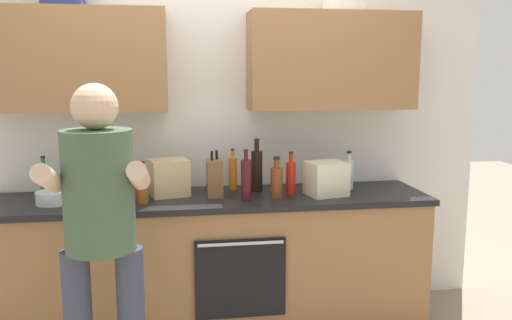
% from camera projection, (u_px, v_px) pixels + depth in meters
% --- Properties ---
extents(back_wall_unit, '(4.00, 0.38, 2.50)m').
position_uv_depth(back_wall_unit, '(208.00, 103.00, 3.64)').
color(back_wall_unit, silver).
rests_on(back_wall_unit, ground).
extents(counter, '(2.84, 0.67, 0.90)m').
position_uv_depth(counter, '(213.00, 262.00, 3.54)').
color(counter, olive).
rests_on(counter, ground).
extents(person_standing, '(0.49, 0.45, 1.65)m').
position_uv_depth(person_standing, '(100.00, 223.00, 2.59)').
color(person_standing, '#383D4C').
rests_on(person_standing, ground).
extents(bottle_soda, '(0.05, 0.05, 0.26)m').
position_uv_depth(bottle_soda, '(44.00, 179.00, 3.51)').
color(bottle_soda, '#198C33').
rests_on(bottle_soda, counter).
extents(bottle_soy, '(0.08, 0.08, 0.36)m').
position_uv_depth(bottle_soy, '(257.00, 170.00, 3.59)').
color(bottle_soy, black).
rests_on(bottle_soy, counter).
extents(bottle_juice, '(0.06, 0.06, 0.28)m').
position_uv_depth(bottle_juice, '(233.00, 173.00, 3.66)').
color(bottle_juice, orange).
rests_on(bottle_juice, counter).
extents(bottle_vinegar, '(0.08, 0.08, 0.27)m').
position_uv_depth(bottle_vinegar, '(276.00, 181.00, 3.41)').
color(bottle_vinegar, brown).
rests_on(bottle_vinegar, counter).
extents(bottle_water, '(0.07, 0.07, 0.27)m').
position_uv_depth(bottle_water, '(348.00, 174.00, 3.68)').
color(bottle_water, silver).
rests_on(bottle_water, counter).
extents(bottle_hotsauce, '(0.06, 0.06, 0.29)m').
position_uv_depth(bottle_hotsauce, '(291.00, 177.00, 3.52)').
color(bottle_hotsauce, red).
rests_on(bottle_hotsauce, counter).
extents(bottle_syrup, '(0.06, 0.06, 0.26)m').
position_uv_depth(bottle_syrup, '(143.00, 187.00, 3.28)').
color(bottle_syrup, '#8C4C14').
rests_on(bottle_syrup, counter).
extents(bottle_wine, '(0.07, 0.07, 0.32)m').
position_uv_depth(bottle_wine, '(246.00, 179.00, 3.35)').
color(bottle_wine, '#471419').
rests_on(bottle_wine, counter).
extents(cup_stoneware, '(0.09, 0.09, 0.10)m').
position_uv_depth(cup_stoneware, '(87.00, 188.00, 3.51)').
color(cup_stoneware, slate).
rests_on(cup_stoneware, counter).
extents(cup_ceramic, '(0.09, 0.09, 0.10)m').
position_uv_depth(cup_ceramic, '(134.00, 192.00, 3.37)').
color(cup_ceramic, '#BF4C47').
rests_on(cup_ceramic, counter).
extents(mixing_bowl, '(0.21, 0.21, 0.08)m').
position_uv_depth(mixing_bowl, '(54.00, 197.00, 3.27)').
color(mixing_bowl, silver).
rests_on(mixing_bowl, counter).
extents(knife_block, '(0.10, 0.14, 0.30)m').
position_uv_depth(knife_block, '(215.00, 178.00, 3.45)').
color(knife_block, brown).
rests_on(knife_block, counter).
extents(grocery_bag_bread, '(0.29, 0.27, 0.24)m').
position_uv_depth(grocery_bag_bread, '(168.00, 177.00, 3.49)').
color(grocery_bag_bread, tan).
rests_on(grocery_bag_bread, counter).
extents(grocery_bag_rice, '(0.28, 0.26, 0.22)m').
position_uv_depth(grocery_bag_rice, '(326.00, 178.00, 3.50)').
color(grocery_bag_rice, beige).
rests_on(grocery_bag_rice, counter).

